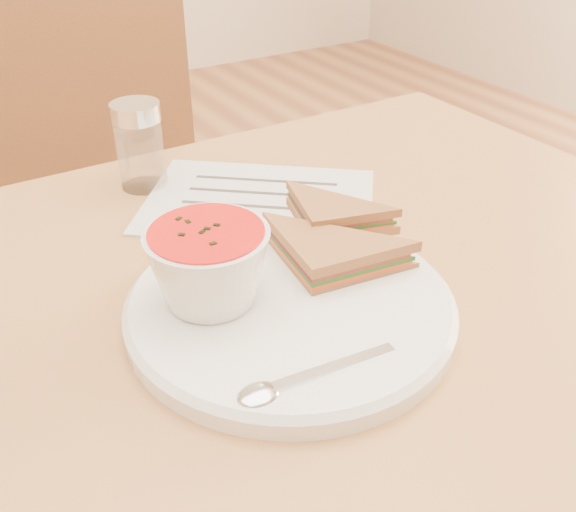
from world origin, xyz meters
TOP-DOWN VIEW (x-y plane):
  - dining_table at (0.00, 0.00)m, footprint 1.00×0.70m
  - chair_far at (-0.03, 0.53)m, footprint 0.48×0.48m
  - plate at (-0.03, -0.07)m, footprint 0.38×0.38m
  - soup_bowl at (-0.09, -0.03)m, footprint 0.14×0.14m
  - sandwich_half_a at (-0.01, -0.08)m, footprint 0.13×0.13m
  - sandwich_half_b at (0.03, -0.01)m, footprint 0.12×0.12m
  - spoon at (-0.06, -0.16)m, footprint 0.18×0.05m
  - paper_menu at (0.06, 0.14)m, footprint 0.34×0.33m
  - condiment_shaker at (-0.04, 0.26)m, footprint 0.07×0.07m

SIDE VIEW (x-z plane):
  - dining_table at x=0.00m, z-range 0.00..0.75m
  - chair_far at x=-0.03m, z-range 0.00..0.92m
  - paper_menu at x=0.06m, z-range 0.75..0.75m
  - plate at x=-0.03m, z-range 0.75..0.77m
  - spoon at x=-0.06m, z-range 0.77..0.78m
  - sandwich_half_a at x=-0.01m, z-range 0.77..0.80m
  - sandwich_half_b at x=0.03m, z-range 0.78..0.81m
  - soup_bowl at x=-0.09m, z-range 0.77..0.84m
  - condiment_shaker at x=-0.04m, z-range 0.75..0.86m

